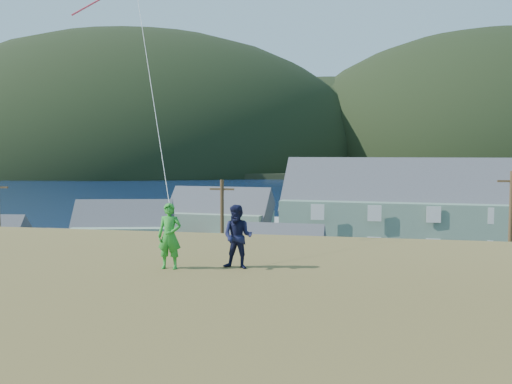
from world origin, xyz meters
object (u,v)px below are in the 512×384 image
lodge (462,214)px  wharf (274,226)px  shed_palegreen_near (123,232)px  kite_flyer_navy (238,237)px  shed_palegreen_far (220,218)px  kite_flyer_green (170,236)px  shed_white (273,260)px

lodge → wharf: bearing=142.4°
wharf → shed_palegreen_near: bearing=-115.1°
shed_palegreen_near → kite_flyer_navy: (19.79, -35.82, 5.50)m
shed_palegreen_near → shed_palegreen_far: (6.82, 10.37, 0.36)m
shed_palegreen_far → kite_flyer_green: 48.19m
shed_white → kite_flyer_navy: size_ratio=4.41×
shed_palegreen_far → wharf: bearing=77.4°
kite_flyer_navy → shed_palegreen_far: bearing=110.5°
shed_palegreen_near → shed_white: size_ratio=1.37×
wharf → shed_white: (5.47, -32.60, 1.86)m
wharf → lodge: (20.86, -18.13, 4.07)m
lodge → shed_palegreen_far: (-24.83, 5.49, -1.58)m
kite_flyer_green → shed_palegreen_far: bearing=101.1°
shed_palegreen_near → kite_flyer_green: 40.82m
wharf → kite_flyer_navy: size_ratio=15.01×
wharf → shed_palegreen_far: 13.48m
lodge → shed_palegreen_near: 32.08m
wharf → kite_flyer_navy: (9.01, -58.83, 7.62)m
kite_flyer_navy → shed_palegreen_near: bearing=123.8°
lodge → kite_flyer_navy: bearing=-102.8°
wharf → shed_palegreen_far: shed_palegreen_far is taller
shed_white → kite_flyer_navy: (3.53, -26.23, 5.76)m
wharf → shed_palegreen_near: (-10.79, -23.01, 2.12)m
lodge → shed_palegreen_far: size_ratio=2.84×
shed_palegreen_near → shed_white: bearing=-44.5°
shed_palegreen_near → kite_flyer_green: kite_flyer_green is taller
wharf → kite_flyer_navy: bearing=-81.3°
wharf → lodge: lodge is taller
shed_white → kite_flyer_green: kite_flyer_green is taller
wharf → shed_white: bearing=-80.5°
shed_palegreen_far → kite_flyer_navy: 48.25m
shed_palegreen_near → kite_flyer_navy: kite_flyer_navy is taller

